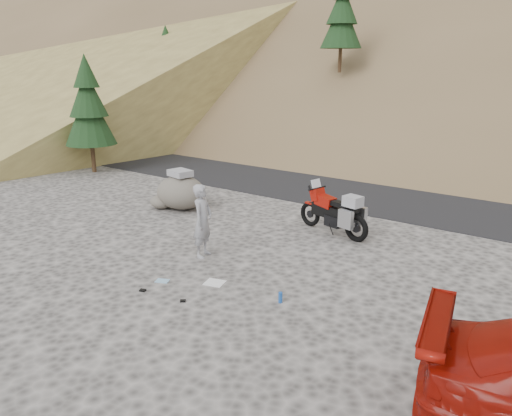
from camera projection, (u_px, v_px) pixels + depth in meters
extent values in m
plane|color=#3D3B38|center=(217.00, 258.00, 12.43)|extent=(140.00, 140.00, 0.00)
cube|color=black|center=(368.00, 187.00, 19.39)|extent=(120.00, 7.00, 0.05)
cube|color=olive|center=(106.00, 93.00, 44.36)|extent=(45.29, 46.00, 24.26)
cylinder|color=#321F12|center=(340.00, 57.00, 24.15)|extent=(0.17, 0.17, 1.40)
cone|color=black|center=(342.00, 24.00, 23.71)|extent=(2.00, 2.00, 2.25)
cone|color=black|center=(342.00, 4.00, 23.47)|extent=(1.50, 1.50, 1.76)
cylinder|color=#321F12|center=(168.00, 79.00, 34.01)|extent=(0.15, 0.15, 1.26)
cone|color=black|center=(167.00, 58.00, 33.62)|extent=(1.80, 1.80, 2.03)
cone|color=black|center=(166.00, 46.00, 33.40)|extent=(1.35, 1.35, 1.58)
cone|color=black|center=(166.00, 34.00, 33.19)|extent=(0.90, 0.90, 1.13)
cylinder|color=#321F12|center=(93.00, 155.00, 21.94)|extent=(0.18, 0.18, 1.54)
cone|color=black|center=(89.00, 116.00, 21.46)|extent=(2.20, 2.20, 2.47)
cone|color=black|center=(87.00, 93.00, 21.19)|extent=(1.65, 1.65, 1.93)
cone|color=black|center=(85.00, 70.00, 20.93)|extent=(1.10, 1.10, 1.39)
torus|color=black|center=(310.00, 214.00, 14.77)|extent=(0.75, 0.30, 0.73)
cylinder|color=black|center=(310.00, 214.00, 14.77)|extent=(0.23, 0.12, 0.22)
torus|color=black|center=(356.00, 228.00, 13.50)|extent=(0.79, 0.33, 0.78)
cylinder|color=black|center=(356.00, 228.00, 13.50)|extent=(0.26, 0.14, 0.24)
cylinder|color=black|center=(313.00, 201.00, 14.58)|extent=(0.42, 0.16, 0.90)
cylinder|color=black|center=(317.00, 188.00, 14.35)|extent=(0.21, 0.68, 0.05)
cube|color=black|center=(332.00, 212.00, 14.09)|extent=(1.36, 0.57, 0.33)
cube|color=black|center=(334.00, 221.00, 14.07)|extent=(0.56, 0.44, 0.31)
cube|color=#911007|center=(325.00, 201.00, 14.19)|extent=(0.65, 0.46, 0.35)
cube|color=#911007|center=(318.00, 194.00, 14.38)|extent=(0.41, 0.45, 0.39)
cube|color=silver|center=(316.00, 184.00, 14.35)|extent=(0.20, 0.35, 0.28)
cube|color=black|center=(340.00, 204.00, 13.80)|extent=(0.65, 0.38, 0.13)
cube|color=black|center=(352.00, 209.00, 13.50)|extent=(0.43, 0.29, 0.11)
cube|color=silver|center=(346.00, 219.00, 13.35)|extent=(0.46, 0.23, 0.50)
cube|color=silver|center=(359.00, 215.00, 13.71)|extent=(0.46, 0.23, 0.50)
cube|color=#95959A|center=(353.00, 201.00, 13.42)|extent=(0.54, 0.48, 0.29)
cube|color=#911007|center=(310.00, 203.00, 14.67)|extent=(0.36, 0.21, 0.04)
cylinder|color=black|center=(331.00, 229.00, 13.96)|extent=(0.08, 0.23, 0.41)
cylinder|color=silver|center=(346.00, 225.00, 13.55)|extent=(0.52, 0.22, 0.14)
imported|color=#95959A|center=(204.00, 256.00, 12.58)|extent=(0.61, 0.77, 1.85)
ellipsoid|color=#534E47|center=(181.00, 192.00, 16.46)|extent=(2.13, 2.00, 1.11)
cube|color=#95959A|center=(180.00, 173.00, 16.27)|extent=(0.74, 0.62, 0.18)
ellipsoid|color=#534E47|center=(161.00, 202.00, 16.57)|extent=(0.90, 0.85, 0.46)
cube|color=white|center=(215.00, 283.00, 11.02)|extent=(0.51, 0.48, 0.01)
cylinder|color=#1B4DA4|center=(280.00, 297.00, 10.10)|extent=(0.11, 0.11, 0.23)
cube|color=black|center=(143.00, 290.00, 10.63)|extent=(0.15, 0.13, 0.04)
cube|color=black|center=(183.00, 301.00, 10.16)|extent=(0.14, 0.13, 0.04)
cube|color=#87B1D0|center=(162.00, 281.00, 11.12)|extent=(0.36, 0.31, 0.01)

